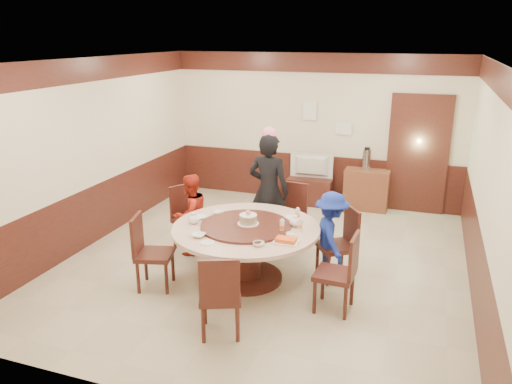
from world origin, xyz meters
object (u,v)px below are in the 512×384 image
(banquet_table, at_px, (246,242))
(birthday_cake, at_px, (248,219))
(person_standing, at_px, (269,191))
(person_blue, at_px, (331,237))
(side_cabinet, at_px, (366,190))
(shrimp_platter, at_px, (286,241))
(person_red, at_px, (191,215))
(tv_stand, at_px, (310,191))
(thermos, at_px, (367,160))
(television, at_px, (311,166))

(banquet_table, distance_m, birthday_cake, 0.31)
(person_standing, xyz_separation_m, birthday_cake, (0.09, -1.14, -0.03))
(person_blue, height_order, side_cabinet, person_blue)
(banquet_table, distance_m, person_standing, 1.23)
(person_standing, height_order, shrimp_platter, person_standing)
(birthday_cake, bearing_deg, person_red, 155.25)
(banquet_table, relative_size, tv_stand, 2.25)
(banquet_table, relative_size, person_blue, 1.59)
(side_cabinet, bearing_deg, person_red, -127.49)
(person_red, xyz_separation_m, thermos, (2.15, 2.84, 0.33))
(person_blue, bearing_deg, person_red, 61.09)
(tv_stand, xyz_separation_m, television, (0.00, 0.00, 0.48))
(person_standing, bearing_deg, side_cabinet, -113.36)
(banquet_table, bearing_deg, person_standing, 93.33)
(person_red, distance_m, side_cabinet, 3.59)
(side_cabinet, bearing_deg, banquet_table, -108.51)
(tv_stand, bearing_deg, thermos, 1.68)
(banquet_table, bearing_deg, person_blue, 20.17)
(television, height_order, side_cabinet, television)
(person_red, height_order, shrimp_platter, person_red)
(person_blue, height_order, birthday_cake, person_blue)
(thermos, bearing_deg, birthday_cake, -107.80)
(person_red, distance_m, thermos, 3.58)
(banquet_table, xyz_separation_m, tv_stand, (0.07, 3.34, -0.28))
(television, xyz_separation_m, side_cabinet, (1.05, 0.03, -0.36))
(person_standing, xyz_separation_m, person_red, (-0.98, -0.65, -0.27))
(birthday_cake, distance_m, tv_stand, 3.36)
(person_red, bearing_deg, person_standing, 146.11)
(television, relative_size, thermos, 2.15)
(side_cabinet, height_order, thermos, thermos)
(person_blue, xyz_separation_m, shrimp_platter, (-0.41, -0.72, 0.17))
(person_standing, relative_size, thermos, 4.62)
(tv_stand, bearing_deg, person_standing, -93.77)
(tv_stand, distance_m, television, 0.48)
(shrimp_platter, bearing_deg, banquet_table, 152.22)
(person_blue, distance_m, television, 3.11)
(person_red, bearing_deg, thermos, 165.67)
(shrimp_platter, xyz_separation_m, side_cabinet, (0.49, 3.70, -0.40))
(person_red, height_order, television, person_red)
(birthday_cake, bearing_deg, person_standing, 94.55)
(shrimp_platter, bearing_deg, person_standing, 114.98)
(birthday_cake, bearing_deg, banquet_table, -128.23)
(banquet_table, distance_m, person_red, 1.18)
(shrimp_platter, bearing_deg, tv_stand, 98.67)
(person_standing, bearing_deg, banquet_table, 98.56)
(person_red, xyz_separation_m, television, (1.13, 2.81, 0.13))
(television, xyz_separation_m, thermos, (1.02, 0.03, 0.21))
(person_red, bearing_deg, banquet_table, 86.25)
(tv_stand, bearing_deg, shrimp_platter, -81.33)
(person_standing, height_order, tv_stand, person_standing)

